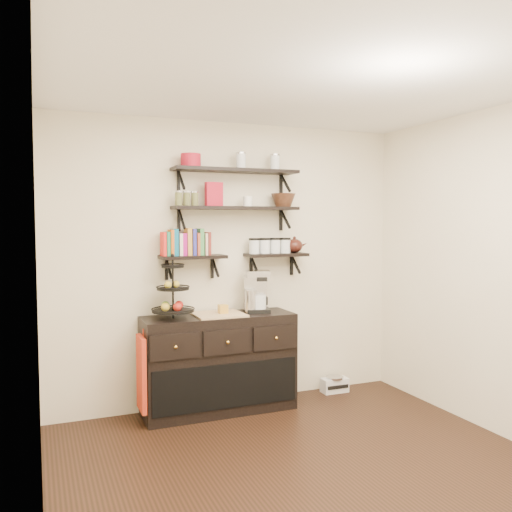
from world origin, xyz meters
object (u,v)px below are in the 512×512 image
object	(u,v)px
fruit_stand	(173,297)
coffee_maker	(257,292)
sideboard	(219,363)
radio	(335,384)

from	to	relation	value
fruit_stand	coffee_maker	world-z (taller)	fruit_stand
coffee_maker	sideboard	bearing A→B (deg)	-160.45
fruit_stand	coffee_maker	xyz separation A→B (m)	(0.81, 0.02, 0.00)
coffee_maker	radio	distance (m)	1.35
fruit_stand	sideboard	bearing A→B (deg)	-0.57
sideboard	coffee_maker	size ratio (longest dim) A/B	3.52
sideboard	radio	size ratio (longest dim) A/B	5.11
sideboard	coffee_maker	bearing A→B (deg)	3.96
radio	coffee_maker	bearing A→B (deg)	-175.58
coffee_maker	radio	xyz separation A→B (m)	(0.89, 0.05, -1.01)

